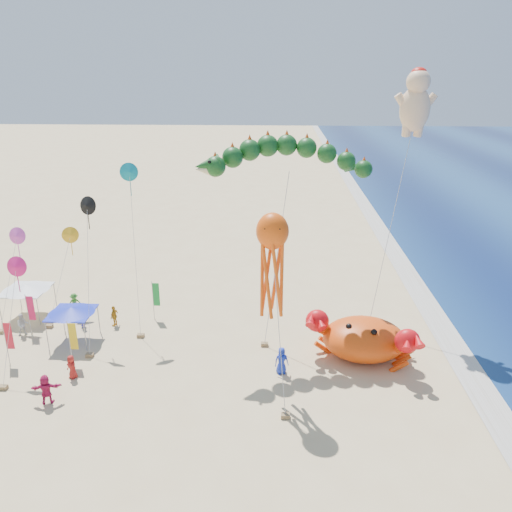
{
  "coord_description": "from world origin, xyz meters",
  "views": [
    {
      "loc": [
        -0.46,
        -29.74,
        18.17
      ],
      "look_at": [
        -2.0,
        2.0,
        6.5
      ],
      "focal_mm": 35.0,
      "sensor_mm": 36.0,
      "label": 1
    }
  ],
  "objects_px": {
    "crab_inflatable": "(364,338)",
    "dragon_kite": "(287,163)",
    "canopy_white": "(26,287)",
    "octopus_kite": "(272,257)",
    "canopy_blue": "(71,310)",
    "cherub_kite": "(416,101)"
  },
  "relations": [
    {
      "from": "cherub_kite",
      "to": "canopy_white",
      "type": "height_order",
      "value": "cherub_kite"
    },
    {
      "from": "crab_inflatable",
      "to": "dragon_kite",
      "type": "bearing_deg",
      "value": 148.3
    },
    {
      "from": "dragon_kite",
      "to": "cherub_kite",
      "type": "height_order",
      "value": "cherub_kite"
    },
    {
      "from": "canopy_blue",
      "to": "cherub_kite",
      "type": "bearing_deg",
      "value": 14.01
    },
    {
      "from": "dragon_kite",
      "to": "canopy_blue",
      "type": "relative_size",
      "value": 4.32
    },
    {
      "from": "dragon_kite",
      "to": "octopus_kite",
      "type": "bearing_deg",
      "value": -96.49
    },
    {
      "from": "cherub_kite",
      "to": "canopy_blue",
      "type": "bearing_deg",
      "value": -165.99
    },
    {
      "from": "octopus_kite",
      "to": "canopy_blue",
      "type": "relative_size",
      "value": 3.42
    },
    {
      "from": "cherub_kite",
      "to": "octopus_kite",
      "type": "distance_m",
      "value": 16.57
    },
    {
      "from": "crab_inflatable",
      "to": "canopy_white",
      "type": "height_order",
      "value": "crab_inflatable"
    },
    {
      "from": "cherub_kite",
      "to": "octopus_kite",
      "type": "height_order",
      "value": "cherub_kite"
    },
    {
      "from": "dragon_kite",
      "to": "crab_inflatable",
      "type": "bearing_deg",
      "value": -31.7
    },
    {
      "from": "octopus_kite",
      "to": "canopy_white",
      "type": "xyz_separation_m",
      "value": [
        -19.35,
        8.6,
        -6.03
      ]
    },
    {
      "from": "canopy_blue",
      "to": "octopus_kite",
      "type": "bearing_deg",
      "value": -18.82
    },
    {
      "from": "crab_inflatable",
      "to": "octopus_kite",
      "type": "relative_size",
      "value": 0.68
    },
    {
      "from": "canopy_blue",
      "to": "canopy_white",
      "type": "xyz_separation_m",
      "value": [
        -5.14,
        3.76,
        0.0
      ]
    },
    {
      "from": "crab_inflatable",
      "to": "canopy_white",
      "type": "bearing_deg",
      "value": 169.03
    },
    {
      "from": "cherub_kite",
      "to": "dragon_kite",
      "type": "bearing_deg",
      "value": -156.88
    },
    {
      "from": "dragon_kite",
      "to": "octopus_kite",
      "type": "xyz_separation_m",
      "value": [
        -0.79,
        -6.99,
        -4.12
      ]
    },
    {
      "from": "crab_inflatable",
      "to": "dragon_kite",
      "type": "xyz_separation_m",
      "value": [
        -5.4,
        3.34,
        11.14
      ]
    },
    {
      "from": "octopus_kite",
      "to": "canopy_white",
      "type": "height_order",
      "value": "octopus_kite"
    },
    {
      "from": "canopy_white",
      "to": "cherub_kite",
      "type": "bearing_deg",
      "value": 4.36
    }
  ]
}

